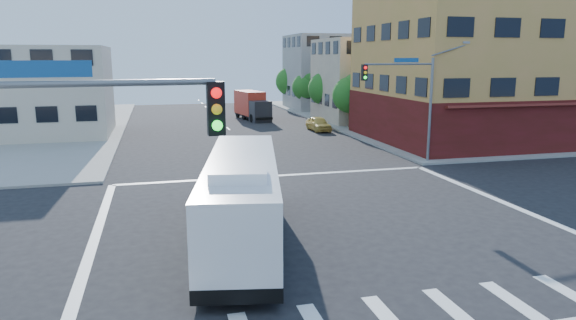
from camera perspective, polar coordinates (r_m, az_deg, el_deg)
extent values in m
plane|color=black|center=(22.22, 4.44, -7.15)|extent=(120.00, 120.00, 0.00)
cube|color=gray|center=(69.42, 22.90, 4.71)|extent=(50.00, 50.00, 0.15)
cube|color=#CD8B49|center=(46.89, 20.96, 10.58)|extent=(18.00, 15.00, 14.00)
cube|color=#5D1516|center=(47.16, 20.53, 4.51)|extent=(18.09, 15.08, 4.00)
cube|color=maroon|center=(41.41, 26.27, 5.43)|extent=(16.00, 1.60, 0.51)
cube|color=#C5B496|center=(59.03, 9.60, 8.74)|extent=(12.00, 10.00, 9.00)
cube|color=gray|center=(72.03, 5.05, 9.70)|extent=(12.00, 10.00, 10.00)
cube|color=beige|center=(51.03, -26.00, 6.81)|extent=(12.00, 10.00, 8.00)
cylinder|color=slate|center=(35.62, 15.51, 5.24)|extent=(0.18, 0.18, 7.00)
cylinder|color=slate|center=(34.05, 12.29, 10.36)|extent=(5.01, 0.62, 0.12)
cube|color=black|center=(32.79, 8.48, 9.59)|extent=(0.32, 0.30, 1.00)
sphere|color=#FF0C0C|center=(32.62, 8.61, 10.11)|extent=(0.20, 0.20, 0.20)
sphere|color=yellow|center=(32.63, 8.60, 9.58)|extent=(0.20, 0.20, 0.20)
sphere|color=#19FF33|center=(32.64, 8.58, 9.06)|extent=(0.20, 0.20, 0.20)
cube|color=navy|center=(34.31, 13.03, 10.76)|extent=(1.80, 0.22, 0.28)
cube|color=gray|center=(36.98, 19.14, 12.24)|extent=(0.50, 0.22, 0.14)
cylinder|color=slate|center=(9.49, -23.24, 7.78)|extent=(5.01, 0.62, 0.12)
cube|color=black|center=(9.73, -8.03, 5.69)|extent=(0.32, 0.30, 1.00)
sphere|color=#FF0C0C|center=(9.54, -7.96, 7.39)|extent=(0.20, 0.20, 0.20)
sphere|color=yellow|center=(9.56, -7.91, 5.60)|extent=(0.20, 0.20, 0.20)
sphere|color=#19FF33|center=(9.60, -7.86, 3.82)|extent=(0.20, 0.20, 0.20)
cube|color=navy|center=(9.52, -26.41, 9.04)|extent=(1.80, 0.22, 0.28)
cylinder|color=#3B2715|center=(51.79, 6.88, 4.54)|extent=(0.28, 0.28, 1.92)
sphere|color=#1A5418|center=(51.56, 6.94, 7.19)|extent=(3.60, 3.60, 3.60)
sphere|color=#1A5418|center=(51.38, 7.51, 8.17)|extent=(2.52, 2.52, 2.52)
cylinder|color=#3B2715|center=(59.27, 4.08, 5.48)|extent=(0.28, 0.28, 1.99)
sphere|color=#1A5418|center=(59.06, 4.11, 7.91)|extent=(3.80, 3.80, 3.80)
sphere|color=#1A5418|center=(58.86, 4.59, 8.82)|extent=(2.66, 2.66, 2.66)
cylinder|color=#3B2715|center=(66.87, 1.90, 6.13)|extent=(0.28, 0.28, 1.89)
sphere|color=#1A5418|center=(66.70, 1.92, 8.10)|extent=(3.40, 3.40, 3.40)
sphere|color=#1A5418|center=(66.49, 2.33, 8.82)|extent=(2.38, 2.38, 2.38)
cylinder|color=#3B2715|center=(74.55, 0.17, 6.73)|extent=(0.28, 0.28, 2.03)
sphere|color=#1A5418|center=(74.39, 0.17, 8.73)|extent=(4.00, 4.00, 4.00)
sphere|color=#1A5418|center=(74.16, 0.53, 9.50)|extent=(2.80, 2.80, 2.80)
cube|color=black|center=(20.27, -5.04, -7.35)|extent=(4.85, 12.38, 0.45)
cube|color=white|center=(19.91, -5.10, -3.99)|extent=(4.83, 12.35, 2.87)
cube|color=black|center=(19.86, -5.11, -3.50)|extent=(4.81, 12.01, 1.26)
cube|color=black|center=(25.71, -4.72, -0.30)|extent=(2.33, 0.51, 1.36)
cube|color=#E5590C|center=(25.56, -4.76, 1.93)|extent=(1.90, 0.42, 0.28)
cube|color=white|center=(19.59, -5.17, -0.11)|extent=(4.74, 12.10, 0.12)
cube|color=white|center=(16.59, -5.50, -1.36)|extent=(2.19, 2.52, 0.36)
cube|color=#0F6649|center=(19.72, -8.90, -6.45)|extent=(1.08, 5.44, 0.28)
cube|color=#0F6649|center=(19.63, -1.30, -6.39)|extent=(1.08, 5.44, 0.28)
cylinder|color=black|center=(24.03, -7.66, -4.48)|extent=(0.50, 1.09, 1.05)
cylinder|color=#99999E|center=(24.05, -8.00, -4.48)|extent=(0.14, 0.52, 0.52)
cylinder|color=black|center=(23.97, -1.90, -4.42)|extent=(0.50, 1.09, 1.05)
cylinder|color=#99999E|center=(23.97, -1.56, -4.42)|extent=(0.14, 0.52, 0.52)
cylinder|color=black|center=(16.76, -9.62, -11.70)|extent=(0.50, 1.09, 1.05)
cylinder|color=#99999E|center=(16.77, -10.11, -11.69)|extent=(0.14, 0.52, 0.52)
cylinder|color=black|center=(16.66, -1.19, -11.67)|extent=(0.50, 1.09, 1.05)
cylinder|color=#99999E|center=(16.67, -0.70, -11.66)|extent=(0.14, 0.52, 0.52)
cube|color=#222227|center=(56.82, -3.09, 5.40)|extent=(2.36, 2.29, 2.32)
cube|color=black|center=(56.00, -2.78, 5.68)|extent=(1.85, 0.40, 0.89)
cube|color=red|center=(59.91, -4.29, 6.38)|extent=(2.97, 5.28, 2.67)
cube|color=black|center=(59.05, -3.91, 4.97)|extent=(3.17, 7.36, 0.27)
cylinder|color=black|center=(56.74, -4.03, 4.66)|extent=(0.40, 0.92, 0.89)
cylinder|color=black|center=(57.41, -2.28, 4.76)|extent=(0.40, 0.92, 0.89)
cylinder|color=black|center=(59.15, -4.91, 4.92)|extent=(0.40, 0.92, 0.89)
cylinder|color=black|center=(59.80, -3.22, 5.01)|extent=(0.40, 0.92, 0.89)
cylinder|color=black|center=(61.24, -5.61, 5.12)|extent=(0.40, 0.92, 0.89)
cylinder|color=black|center=(61.87, -3.97, 5.21)|extent=(0.40, 0.92, 0.89)
imported|color=gold|center=(50.04, 3.41, 4.05)|extent=(1.71, 4.08, 1.38)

